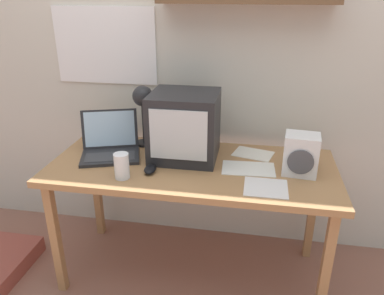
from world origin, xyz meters
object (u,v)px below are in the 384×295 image
at_px(juice_glass, 122,167).
at_px(space_heater, 301,155).
at_px(corner_desk, 192,175).
at_px(laptop, 110,144).
at_px(computer_mouse, 150,169).
at_px(loose_paper_near_laptop, 253,154).
at_px(desk_lamp, 143,102).
at_px(crt_monitor, 185,126).
at_px(open_notebook, 266,188).
at_px(loose_paper_near_monitor, 248,169).

height_order(juice_glass, space_heater, space_heater).
height_order(corner_desk, laptop, laptop).
height_order(laptop, computer_mouse, laptop).
distance_m(computer_mouse, loose_paper_near_laptop, 0.61).
height_order(desk_lamp, loose_paper_near_laptop, desk_lamp).
relative_size(desk_lamp, juice_glass, 2.91).
distance_m(crt_monitor, desk_lamp, 0.29).
distance_m(corner_desk, juice_glass, 0.40).
distance_m(loose_paper_near_laptop, open_notebook, 0.40).
xyz_separation_m(corner_desk, loose_paper_near_laptop, (0.32, 0.20, 0.07)).
relative_size(space_heater, open_notebook, 1.02).
bearing_deg(corner_desk, juice_glass, -146.29).
xyz_separation_m(juice_glass, loose_paper_near_laptop, (0.64, 0.41, -0.06)).
bearing_deg(crt_monitor, loose_paper_near_laptop, 14.62).
bearing_deg(open_notebook, computer_mouse, 173.74).
bearing_deg(open_notebook, corner_desk, 153.99).
relative_size(laptop, computer_mouse, 3.60).
xyz_separation_m(corner_desk, open_notebook, (0.39, -0.19, 0.07)).
xyz_separation_m(corner_desk, laptop, (-0.48, 0.05, 0.13)).
height_order(corner_desk, loose_paper_near_laptop, loose_paper_near_laptop).
distance_m(juice_glass, loose_paper_near_monitor, 0.66).
distance_m(space_heater, computer_mouse, 0.77).
relative_size(desk_lamp, computer_mouse, 3.49).
relative_size(corner_desk, space_heater, 7.31).
xyz_separation_m(computer_mouse, loose_paper_near_laptop, (0.52, 0.32, -0.01)).
bearing_deg(computer_mouse, crt_monitor, 57.94).
xyz_separation_m(crt_monitor, open_notebook, (0.45, -0.29, -0.18)).
relative_size(computer_mouse, loose_paper_near_monitor, 0.38).
height_order(crt_monitor, juice_glass, crt_monitor).
distance_m(computer_mouse, loose_paper_near_monitor, 0.52).
height_order(corner_desk, space_heater, space_heater).
xyz_separation_m(desk_lamp, juice_glass, (-0.00, -0.39, -0.23)).
relative_size(open_notebook, loose_paper_near_monitor, 0.73).
relative_size(crt_monitor, open_notebook, 1.78).
bearing_deg(laptop, loose_paper_near_laptop, -8.38).
bearing_deg(crt_monitor, loose_paper_near_monitor, -15.42).
relative_size(crt_monitor, loose_paper_near_monitor, 1.30).
relative_size(corner_desk, loose_paper_near_monitor, 5.41).
bearing_deg(crt_monitor, space_heater, -9.61).
xyz_separation_m(space_heater, loose_paper_near_laptop, (-0.24, 0.20, -0.10)).
bearing_deg(juice_glass, laptop, 122.11).
height_order(corner_desk, computer_mouse, computer_mouse).
distance_m(laptop, loose_paper_near_laptop, 0.82).
xyz_separation_m(loose_paper_near_laptop, loose_paper_near_monitor, (-0.02, -0.20, 0.00)).
bearing_deg(corner_desk, loose_paper_near_laptop, 31.57).
distance_m(desk_lamp, computer_mouse, 0.42).
relative_size(juice_glass, loose_paper_near_laptop, 0.52).
bearing_deg(open_notebook, laptop, 164.34).
height_order(desk_lamp, computer_mouse, desk_lamp).
xyz_separation_m(computer_mouse, loose_paper_near_monitor, (0.50, 0.13, -0.01)).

